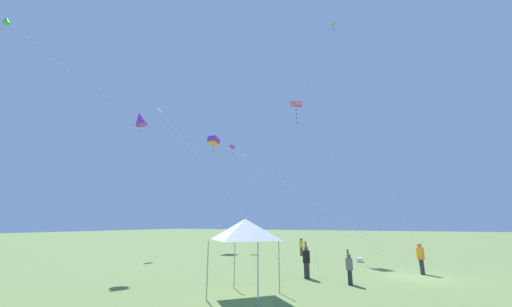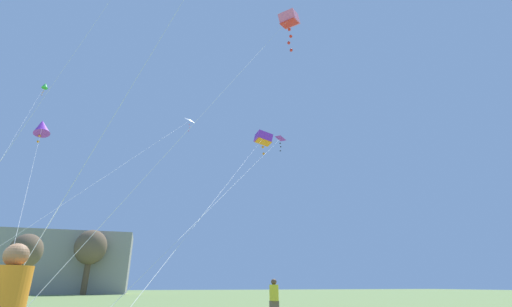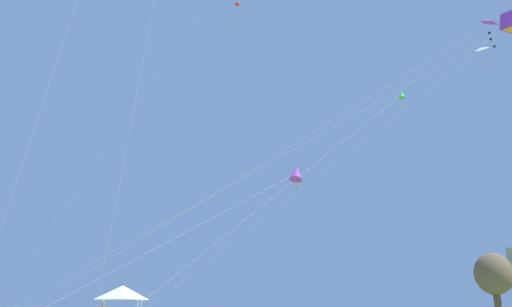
{
  "view_description": "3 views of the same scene",
  "coord_description": "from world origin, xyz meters",
  "views": [
    {
      "loc": [
        -20.09,
        1.16,
        3.03
      ],
      "look_at": [
        5.17,
        12.89,
        9.85
      ],
      "focal_mm": 20.0,
      "sensor_mm": 36.0,
      "label": 1
    },
    {
      "loc": [
        2.46,
        -5.15,
        1.37
      ],
      "look_at": [
        7.07,
        9.29,
        7.22
      ],
      "focal_mm": 24.0,
      "sensor_mm": 36.0,
      "label": 2
    },
    {
      "loc": [
        27.0,
        4.64,
        1.33
      ],
      "look_at": [
        6.53,
        11.52,
        8.34
      ],
      "focal_mm": 35.0,
      "sensor_mm": 36.0,
      "label": 3
    }
  ],
  "objects": [
    {
      "name": "ground_plane",
      "position": [
        0.0,
        0.0,
        0.0
      ],
      "size": [
        220.0,
        220.0,
        0.0
      ],
      "primitive_type": "plane",
      "color": "olive"
    },
    {
      "name": "festival_tent",
      "position": [
        -8.35,
        7.15,
        2.76
      ],
      "size": [
        2.56,
        2.56,
        3.22
      ],
      "color": "#B7B7BC",
      "rests_on": "ground"
    },
    {
      "name": "cooler_box",
      "position": [
        5.35,
        3.81,
        0.16
      ],
      "size": [
        0.56,
        0.42,
        0.31
      ],
      "primitive_type": "cube",
      "color": "white",
      "rests_on": "ground"
    },
    {
      "name": "person_yellow_shirt",
      "position": [
        7.87,
        9.31,
        0.87
      ],
      "size": [
        0.38,
        0.38,
        1.62
      ],
      "rotation": [
        0.0,
        0.0,
        1.35
      ],
      "color": "brown",
      "rests_on": "ground"
    },
    {
      "name": "person_orange_shirt",
      "position": [
        1.02,
        -0.24,
        0.99
      ],
      "size": [
        0.44,
        0.44,
        1.84
      ],
      "rotation": [
        0.0,
        0.0,
        6.13
      ],
      "color": "#282833",
      "rests_on": "ground"
    },
    {
      "name": "person_grey_shirt",
      "position": [
        -4.0,
        3.36,
        0.83
      ],
      "size": [
        0.35,
        0.35,
        1.72
      ],
      "rotation": [
        0.0,
        0.0,
        3.27
      ],
      "color": "#282833",
      "rests_on": "ground"
    },
    {
      "name": "person_black_shirt",
      "position": [
        -3.23,
        5.81,
        0.98
      ],
      "size": [
        0.41,
        0.41,
        2.02
      ],
      "rotation": [
        0.0,
        0.0,
        2.46
      ],
      "color": "#282833",
      "rests_on": "ground"
    },
    {
      "name": "kite_pink_box_0",
      "position": [
        9.29,
        9.71,
        16.22
      ],
      "size": [
        9.67,
        10.42,
        16.84
      ],
      "color": "silver",
      "rests_on": "ground"
    },
    {
      "name": "kite_purple_delta_2",
      "position": [
        12.54,
        19.63,
        12.95
      ],
      "size": [
        12.03,
        20.23,
        13.51
      ],
      "color": "silver",
      "rests_on": "ground"
    },
    {
      "name": "kite_purple_box_3",
      "position": [
        12.02,
        22.58,
        14.19
      ],
      "size": [
        11.23,
        23.96,
        14.79
      ],
      "color": "silver",
      "rests_on": "ground"
    },
    {
      "name": "kite_purple_diamond_4",
      "position": [
        -4.73,
        18.35,
        11.02
      ],
      "size": [
        6.18,
        18.74,
        11.75
      ],
      "color": "silver",
      "rests_on": "ground"
    },
    {
      "name": "kite_green_diamond_5",
      "position": [
        -9.35,
        31.26,
        21.03
      ],
      "size": [
        7.09,
        26.34,
        21.54
      ],
      "color": "silver",
      "rests_on": "ground"
    },
    {
      "name": "kite_green_delta_6",
      "position": [
        6.89,
        4.5,
        22.76
      ],
      "size": [
        6.75,
        5.18,
        23.78
      ],
      "color": "silver",
      "rests_on": "ground"
    },
    {
      "name": "kite_white_delta_7",
      "position": [
        5.41,
        26.32,
        16.75
      ],
      "size": [
        9.78,
        20.79,
        17.38
      ],
      "color": "silver",
      "rests_on": "ground"
    }
  ]
}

